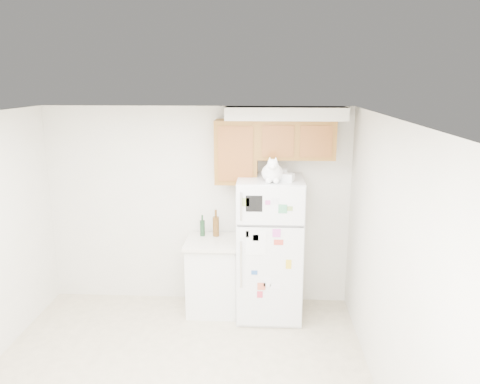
# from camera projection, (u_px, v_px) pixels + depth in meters

# --- Properties ---
(room_shell) EXTENTS (3.84, 4.04, 2.52)m
(room_shell) POSITION_uv_depth(u_px,v_px,m) (183.00, 213.00, 4.09)
(room_shell) COLOR silver
(room_shell) RESTS_ON ground_plane
(refrigerator) EXTENTS (0.76, 0.78, 1.70)m
(refrigerator) POSITION_uv_depth(u_px,v_px,m) (270.00, 248.00, 5.56)
(refrigerator) COLOR silver
(refrigerator) RESTS_ON ground_plane
(base_counter) EXTENTS (0.64, 0.64, 0.92)m
(base_counter) POSITION_uv_depth(u_px,v_px,m) (213.00, 275.00, 5.76)
(base_counter) COLOR white
(base_counter) RESTS_ON ground_plane
(cat) EXTENTS (0.29, 0.43, 0.30)m
(cat) POSITION_uv_depth(u_px,v_px,m) (273.00, 172.00, 5.17)
(cat) COLOR white
(cat) RESTS_ON refrigerator
(storage_box_back) EXTENTS (0.20, 0.15, 0.10)m
(storage_box_back) POSITION_uv_depth(u_px,v_px,m) (279.00, 173.00, 5.40)
(storage_box_back) COLOR white
(storage_box_back) RESTS_ON refrigerator
(storage_box_front) EXTENTS (0.18, 0.16, 0.09)m
(storage_box_front) POSITION_uv_depth(u_px,v_px,m) (287.00, 177.00, 5.21)
(storage_box_front) COLOR white
(storage_box_front) RESTS_ON refrigerator
(bottle_green) EXTENTS (0.06, 0.06, 0.27)m
(bottle_green) POSITION_uv_depth(u_px,v_px,m) (202.00, 225.00, 5.77)
(bottle_green) COLOR #19381E
(bottle_green) RESTS_ON base_counter
(bottle_amber) EXTENTS (0.08, 0.08, 0.34)m
(bottle_amber) POSITION_uv_depth(u_px,v_px,m) (216.00, 223.00, 5.75)
(bottle_amber) COLOR #593814
(bottle_amber) RESTS_ON base_counter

